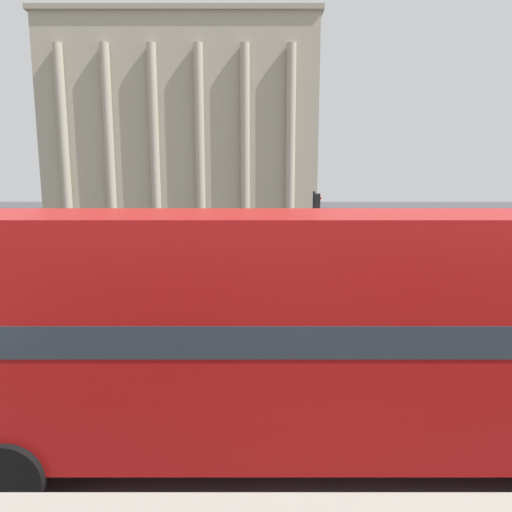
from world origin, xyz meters
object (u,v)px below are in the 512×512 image
object	(u,v)px
plaza_building_left	(188,127)
traffic_light_mid	(316,222)
traffic_light_near	(450,257)
car_silver	(232,263)
pedestrian_red	(287,284)
pedestrian_yellow	(276,231)
pedestrian_grey	(393,255)
car_white	(274,246)
double_decker_bus	(312,326)

from	to	relation	value
plaza_building_left	traffic_light_mid	world-z (taller)	plaza_building_left
traffic_light_near	car_silver	world-z (taller)	traffic_light_near
pedestrian_red	pedestrian_yellow	world-z (taller)	pedestrian_yellow
pedestrian_grey	car_white	bearing A→B (deg)	98.42
car_silver	pedestrian_grey	size ratio (longest dim) A/B	2.50
traffic_light_near	plaza_building_left	bearing A→B (deg)	109.31
car_white	plaza_building_left	bearing A→B (deg)	7.79
car_white	pedestrian_yellow	distance (m)	5.11
pedestrian_yellow	pedestrian_grey	bearing A→B (deg)	58.07
pedestrian_red	plaza_building_left	bearing A→B (deg)	-128.42
double_decker_bus	traffic_light_mid	xyz separation A→B (m)	(1.88, 14.22, 0.38)
traffic_light_mid	car_white	world-z (taller)	traffic_light_mid
plaza_building_left	car_silver	distance (m)	33.47
pedestrian_yellow	plaza_building_left	bearing A→B (deg)	-125.44
car_silver	pedestrian_grey	world-z (taller)	pedestrian_grey
car_silver	pedestrian_grey	distance (m)	7.80
traffic_light_near	pedestrian_yellow	bearing A→B (deg)	103.92
car_white	pedestrian_grey	bearing A→B (deg)	-143.47
traffic_light_mid	double_decker_bus	bearing A→B (deg)	-97.51
plaza_building_left	pedestrian_red	world-z (taller)	plaza_building_left
plaza_building_left	traffic_light_near	world-z (taller)	plaza_building_left
double_decker_bus	car_white	size ratio (longest dim) A/B	2.70
plaza_building_left	pedestrian_yellow	size ratio (longest dim) A/B	15.80
plaza_building_left	pedestrian_grey	distance (m)	35.26
car_silver	pedestrian_yellow	size ratio (longest dim) A/B	2.34
double_decker_bus	traffic_light_near	xyz separation A→B (m)	(5.02, 6.74, -0.02)
traffic_light_near	pedestrian_yellow	distance (m)	18.91
plaza_building_left	traffic_light_mid	size ratio (longest dim) A/B	7.01
car_white	traffic_light_near	bearing A→B (deg)	-170.93
plaza_building_left	pedestrian_red	xyz separation A→B (m)	(8.79, -37.29, -9.50)
double_decker_bus	car_silver	size ratio (longest dim) A/B	2.70
traffic_light_near	pedestrian_yellow	xyz separation A→B (m)	(-4.54, 18.32, -1.19)
car_silver	pedestrian_red	size ratio (longest dim) A/B	2.39
double_decker_bus	car_silver	xyz separation A→B (m)	(-2.02, 14.31, -1.56)
double_decker_bus	traffic_light_mid	size ratio (longest dim) A/B	2.79
traffic_light_mid	car_white	xyz separation A→B (m)	(-1.71, 5.74, -1.94)
car_white	pedestrian_grey	size ratio (longest dim) A/B	2.50
pedestrian_red	pedestrian_grey	xyz separation A→B (m)	(5.57, 6.54, -0.05)
traffic_light_near	traffic_light_mid	xyz separation A→B (m)	(-3.14, 7.48, 0.40)
car_silver	pedestrian_yellow	distance (m)	11.04
car_white	pedestrian_red	bearing A→B (deg)	168.99
traffic_light_near	pedestrian_red	distance (m)	5.24
plaza_building_left	pedestrian_yellow	world-z (taller)	plaza_building_left
car_white	pedestrian_grey	world-z (taller)	pedestrian_grey
double_decker_bus	plaza_building_left	xyz separation A→B (m)	(-8.61, 45.62, 8.26)
traffic_light_near	pedestrian_yellow	size ratio (longest dim) A/B	1.89
car_white	car_silver	world-z (taller)	same
pedestrian_grey	pedestrian_red	bearing A→B (deg)	-169.62
traffic_light_near	pedestrian_grey	world-z (taller)	traffic_light_near
plaza_building_left	pedestrian_grey	world-z (taller)	plaza_building_left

